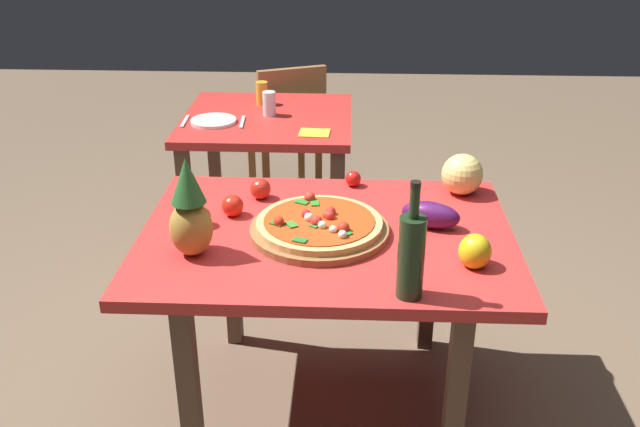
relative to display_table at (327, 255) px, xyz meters
name	(u,v)px	position (x,y,z in m)	size (l,w,h in m)	color
ground_plane	(326,406)	(0.00, 0.00, -0.66)	(10.00, 10.00, 0.00)	brown
display_table	(327,255)	(0.00, 0.00, 0.00)	(1.25, 0.91, 0.75)	brown
background_table	(268,139)	(-0.34, 1.25, -0.03)	(0.83, 0.81, 0.75)	brown
dining_chair	(287,125)	(-0.30, 1.88, -0.17)	(0.52, 0.52, 0.85)	brown
pizza_board	(319,230)	(-0.02, -0.01, 0.10)	(0.46, 0.46, 0.03)	brown
pizza	(319,223)	(-0.02, -0.01, 0.13)	(0.42, 0.42, 0.06)	#E7AA60
wine_bottle	(411,254)	(0.25, -0.38, 0.22)	(0.08, 0.08, 0.35)	#1C3119
pineapple_left	(190,212)	(-0.42, -0.17, 0.23)	(0.13, 0.13, 0.32)	#AD8234
melon	(462,174)	(0.49, 0.34, 0.16)	(0.15, 0.15, 0.15)	#ECD774
bell_pepper	(475,251)	(0.46, -0.21, 0.14)	(0.10, 0.10, 0.11)	yellow
eggplant	(431,215)	(0.35, 0.05, 0.13)	(0.20, 0.09, 0.09)	#4A154F
tomato_at_corner	(260,189)	(-0.25, 0.26, 0.13)	(0.08, 0.08, 0.08)	red
tomato_near_board	(233,206)	(-0.33, 0.11, 0.13)	(0.08, 0.08, 0.08)	red
tomato_by_bottle	(353,179)	(0.09, 0.39, 0.12)	(0.06, 0.06, 0.06)	red
tomato_beside_pepper	(201,217)	(-0.43, 0.03, 0.12)	(0.07, 0.07, 0.07)	red
drinking_glass_juice	(262,93)	(-0.39, 1.44, 0.15)	(0.06, 0.06, 0.12)	gold
drinking_glass_water	(269,104)	(-0.33, 1.26, 0.15)	(0.06, 0.06, 0.12)	silver
dinner_plate	(213,121)	(-0.59, 1.13, 0.10)	(0.22, 0.22, 0.02)	white
fork_utensil	(185,121)	(-0.73, 1.13, 0.09)	(0.02, 0.18, 0.01)	silver
knife_utensil	(242,122)	(-0.45, 1.13, 0.09)	(0.02, 0.18, 0.01)	silver
napkin_folded	(314,133)	(-0.09, 0.99, 0.09)	(0.14, 0.12, 0.01)	yellow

